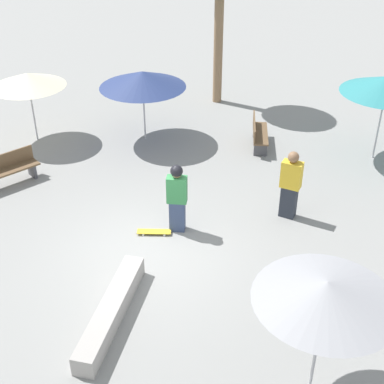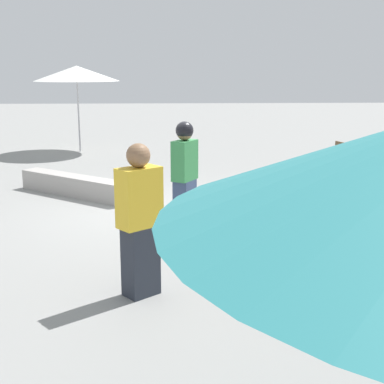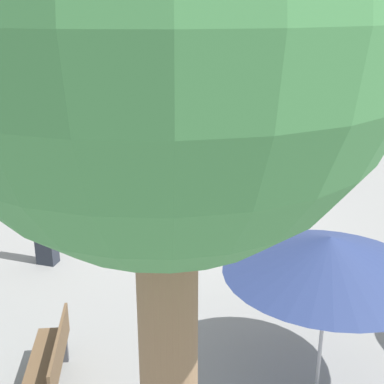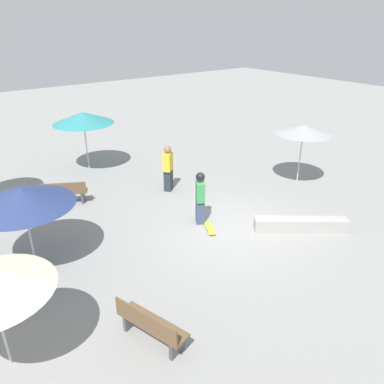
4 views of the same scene
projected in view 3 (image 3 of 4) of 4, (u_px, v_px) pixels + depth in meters
name	position (u px, v px, depth m)	size (l,w,h in m)	color
ground_plane	(201.00, 223.00, 12.47)	(60.00, 60.00, 0.00)	gray
skater_main	(178.00, 200.00, 11.25)	(0.46, 0.53, 1.74)	#38476B
skateboard	(202.00, 233.00, 11.81)	(0.53, 0.81, 0.07)	gold
concrete_ledge	(206.00, 185.00, 14.41)	(2.52, 2.07, 0.41)	#A8A39E
bench_near	(50.00, 364.00, 6.96)	(1.61, 1.16, 0.85)	#47474C
shade_umbrella_white	(338.00, 82.00, 17.50)	(2.59, 2.59, 2.62)	#B7B7BC
shade_umbrella_grey	(71.00, 105.00, 14.71)	(2.17, 2.17, 2.38)	#B7B7BC
shade_umbrella_navy	(329.00, 255.00, 6.54)	(2.61, 2.61, 2.20)	#B7B7BC
palm_tree_center_left	(163.00, 43.00, 2.32)	(2.18, 2.18, 5.91)	#896B4C
bystander_watching	(44.00, 222.00, 10.28)	(0.54, 0.51, 1.77)	#282D38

